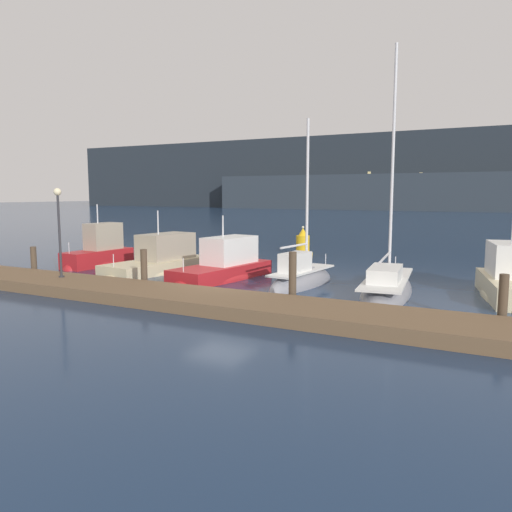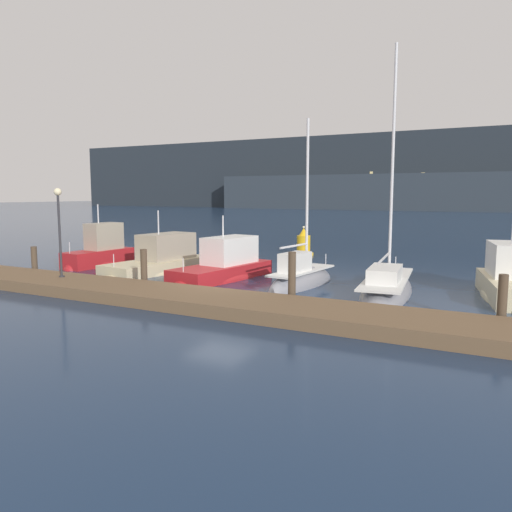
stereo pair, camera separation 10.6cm
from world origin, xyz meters
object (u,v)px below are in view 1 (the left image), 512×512
Objects in this scene: motorboat_berth_2 at (159,265)px; sailboat_berth_4 at (301,283)px; motorboat_berth_3 at (223,272)px; motorboat_berth_1 at (99,258)px; motorboat_berth_6 at (509,288)px; dock_lamppost at (59,218)px; channel_buoy at (303,244)px; sailboat_berth_5 at (387,291)px.

motorboat_berth_2 is 8.23m from sailboat_berth_4.
motorboat_berth_1 is at bearing 177.15° from motorboat_berth_3.
motorboat_berth_3 is at bearing -4.54° from motorboat_berth_2.
dock_lamppost reaches higher than motorboat_berth_6.
channel_buoy is (-4.17, 10.51, 0.56)m from sailboat_berth_4.
sailboat_berth_4 is at bearing -170.36° from motorboat_berth_6.
dock_lamppost is (-4.97, -15.51, 2.31)m from channel_buoy.
sailboat_berth_4 is at bearing 28.66° from dock_lamppost.
sailboat_berth_5 is 14.12m from dock_lamppost.
dock_lamppost is at bearing -59.01° from motorboat_berth_1.
motorboat_berth_3 is at bearing 177.35° from sailboat_berth_4.
sailboat_berth_5 is 4.61m from motorboat_berth_6.
motorboat_berth_2 is 1.17× the size of motorboat_berth_6.
sailboat_berth_4 is at bearing -179.39° from sailboat_berth_5.
channel_buoy is (-7.90, 10.47, 0.59)m from sailboat_berth_5.
motorboat_berth_2 is at bearing 176.40° from sailboat_berth_4.
sailboat_berth_5 reaches higher than channel_buoy.
motorboat_berth_2 is at bearing -1.24° from motorboat_berth_1.
channel_buoy is 0.50× the size of dock_lamppost.
motorboat_berth_6 is 1.56× the size of dock_lamppost.
motorboat_berth_6 is (4.40, 1.34, 0.27)m from sailboat_berth_5.
motorboat_berth_2 reaches higher than channel_buoy.
channel_buoy is (-0.06, 10.32, 0.40)m from motorboat_berth_3.
channel_buoy is at bearing 127.02° from sailboat_berth_5.
motorboat_berth_1 is 20.66m from motorboat_berth_6.
sailboat_berth_4 is 0.76× the size of sailboat_berth_5.
motorboat_berth_6 is at bearing 16.94° from sailboat_berth_5.
motorboat_berth_3 is at bearing 45.88° from dock_lamppost.
motorboat_berth_1 is 0.58× the size of sailboat_berth_4.
dock_lamppost is at bearing -159.72° from motorboat_berth_6.
sailboat_berth_5 is 5.52× the size of channel_buoy.
motorboat_berth_6 is at bearing 20.28° from dock_lamppost.
motorboat_berth_3 is at bearing -174.45° from motorboat_berth_6.
motorboat_berth_3 is (8.40, -0.42, -0.10)m from motorboat_berth_1.
sailboat_berth_5 reaches higher than motorboat_berth_2.
channel_buoy is at bearing 143.41° from motorboat_berth_6.
sailboat_berth_5 is (7.84, -0.15, -0.19)m from motorboat_berth_3.
motorboat_berth_1 is at bearing -130.11° from channel_buoy.
sailboat_berth_5 is 1.78× the size of motorboat_berth_6.
dock_lamppost is (-0.94, -5.52, 2.68)m from motorboat_berth_2.
motorboat_berth_1 reaches higher than channel_buoy.
motorboat_berth_1 is 0.44× the size of sailboat_berth_5.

